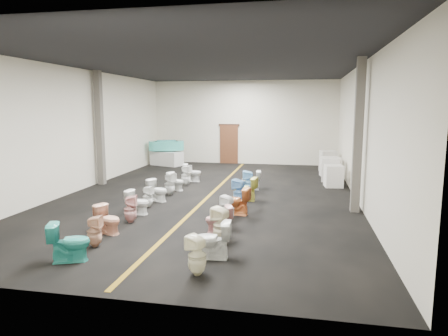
{
  "coord_description": "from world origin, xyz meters",
  "views": [
    {
      "loc": [
        3.16,
        -13.63,
        3.1
      ],
      "look_at": [
        0.28,
        1.0,
        0.81
      ],
      "focal_mm": 32.0,
      "sensor_mm": 36.0,
      "label": 1
    }
  ],
  "objects_px": {
    "toilet_left_0": "(70,242)",
    "toilet_left_7": "(170,184)",
    "toilet_left_5": "(148,197)",
    "appliance_crate_d": "(328,161)",
    "toilet_left_1": "(94,231)",
    "toilet_right_7": "(245,189)",
    "appliance_crate_b": "(331,170)",
    "toilet_left_3": "(130,209)",
    "toilet_right_8": "(249,182)",
    "toilet_right_5": "(236,201)",
    "toilet_right_2": "(221,225)",
    "toilet_right_9": "(251,180)",
    "toilet_left_8": "(176,181)",
    "display_table": "(167,158)",
    "appliance_crate_c": "(330,167)",
    "toilet_left_9": "(186,175)",
    "appliance_crate_a": "(334,176)",
    "toilet_left_4": "(138,202)",
    "toilet_right_1": "(212,240)",
    "toilet_right_3": "(219,219)",
    "toilet_right_4": "(228,209)",
    "toilet_left_6": "(158,190)",
    "toilet_right_6": "(239,193)",
    "toilet_right_0": "(197,255)",
    "toilet_left_2": "(108,219)",
    "toilet_left_10": "(192,173)",
    "bathtub": "(166,145)"
  },
  "relations": [
    {
      "from": "toilet_left_0",
      "to": "toilet_left_7",
      "type": "distance_m",
      "value": 6.23
    },
    {
      "from": "toilet_left_5",
      "to": "appliance_crate_d",
      "type": "bearing_deg",
      "value": -29.01
    },
    {
      "from": "toilet_left_1",
      "to": "toilet_right_7",
      "type": "height_order",
      "value": "toilet_right_7"
    },
    {
      "from": "appliance_crate_d",
      "to": "appliance_crate_b",
      "type": "bearing_deg",
      "value": -90.0
    },
    {
      "from": "appliance_crate_d",
      "to": "toilet_left_3",
      "type": "distance_m",
      "value": 11.42
    },
    {
      "from": "toilet_left_1",
      "to": "toilet_right_8",
      "type": "relative_size",
      "value": 0.83
    },
    {
      "from": "toilet_left_0",
      "to": "toilet_right_5",
      "type": "height_order",
      "value": "toilet_left_0"
    },
    {
      "from": "toilet_right_2",
      "to": "toilet_right_9",
      "type": "bearing_deg",
      "value": -157.3
    },
    {
      "from": "toilet_left_8",
      "to": "display_table",
      "type": "bearing_deg",
      "value": 41.49
    },
    {
      "from": "appliance_crate_c",
      "to": "toilet_left_9",
      "type": "height_order",
      "value": "appliance_crate_c"
    },
    {
      "from": "toilet_left_1",
      "to": "toilet_right_9",
      "type": "bearing_deg",
      "value": -30.2
    },
    {
      "from": "toilet_right_9",
      "to": "toilet_left_9",
      "type": "bearing_deg",
      "value": -105.31
    },
    {
      "from": "display_table",
      "to": "toilet_right_2",
      "type": "bearing_deg",
      "value": -65.21
    },
    {
      "from": "appliance_crate_a",
      "to": "toilet_left_4",
      "type": "bearing_deg",
      "value": -138.22
    },
    {
      "from": "toilet_right_8",
      "to": "toilet_left_7",
      "type": "bearing_deg",
      "value": -76.52
    },
    {
      "from": "toilet_left_3",
      "to": "toilet_left_7",
      "type": "bearing_deg",
      "value": -15.4
    },
    {
      "from": "toilet_left_7",
      "to": "toilet_right_1",
      "type": "xyz_separation_m",
      "value": [
        2.78,
        -5.52,
        -0.0
      ]
    },
    {
      "from": "toilet_right_3",
      "to": "toilet_left_0",
      "type": "bearing_deg",
      "value": -68.4
    },
    {
      "from": "toilet_left_0",
      "to": "appliance_crate_b",
      "type": "bearing_deg",
      "value": -50.63
    },
    {
      "from": "toilet_right_4",
      "to": "toilet_right_8",
      "type": "distance_m",
      "value": 3.61
    },
    {
      "from": "toilet_right_2",
      "to": "toilet_right_3",
      "type": "distance_m",
      "value": 0.81
    },
    {
      "from": "toilet_left_3",
      "to": "toilet_left_6",
      "type": "height_order",
      "value": "toilet_left_3"
    },
    {
      "from": "display_table",
      "to": "toilet_right_6",
      "type": "height_order",
      "value": "toilet_right_6"
    },
    {
      "from": "appliance_crate_a",
      "to": "appliance_crate_d",
      "type": "relative_size",
      "value": 0.84
    },
    {
      "from": "appliance_crate_b",
      "to": "toilet_right_2",
      "type": "distance_m",
      "value": 8.99
    },
    {
      "from": "toilet_left_5",
      "to": "toilet_right_3",
      "type": "xyz_separation_m",
      "value": [
        2.67,
        -2.01,
        -0.01
      ]
    },
    {
      "from": "toilet_right_0",
      "to": "toilet_right_7",
      "type": "relative_size",
      "value": 0.96
    },
    {
      "from": "toilet_left_9",
      "to": "toilet_right_1",
      "type": "height_order",
      "value": "toilet_left_9"
    },
    {
      "from": "toilet_right_4",
      "to": "toilet_right_5",
      "type": "distance_m",
      "value": 0.82
    },
    {
      "from": "toilet_left_8",
      "to": "toilet_left_4",
      "type": "bearing_deg",
      "value": -161.61
    },
    {
      "from": "toilet_right_6",
      "to": "appliance_crate_b",
      "type": "bearing_deg",
      "value": 162.03
    },
    {
      "from": "appliance_crate_c",
      "to": "toilet_left_2",
      "type": "bearing_deg",
      "value": -121.73
    },
    {
      "from": "toilet_left_0",
      "to": "toilet_left_7",
      "type": "relative_size",
      "value": 1.01
    },
    {
      "from": "appliance_crate_a",
      "to": "toilet_left_1",
      "type": "xyz_separation_m",
      "value": [
        -5.72,
        -8.04,
        -0.07
      ]
    },
    {
      "from": "toilet_left_6",
      "to": "toilet_left_10",
      "type": "xyz_separation_m",
      "value": [
        0.17,
        3.61,
        0.01
      ]
    },
    {
      "from": "appliance_crate_d",
      "to": "toilet_right_3",
      "type": "relative_size",
      "value": 1.5
    },
    {
      "from": "toilet_left_2",
      "to": "appliance_crate_c",
      "type": "bearing_deg",
      "value": -10.35
    },
    {
      "from": "toilet_right_5",
      "to": "toilet_right_8",
      "type": "height_order",
      "value": "toilet_right_8"
    },
    {
      "from": "toilet_left_5",
      "to": "toilet_right_0",
      "type": "height_order",
      "value": "toilet_right_0"
    },
    {
      "from": "toilet_left_10",
      "to": "toilet_right_9",
      "type": "xyz_separation_m",
      "value": [
        2.64,
        -1.2,
        -0.01
      ]
    },
    {
      "from": "toilet_left_1",
      "to": "toilet_left_9",
      "type": "bearing_deg",
      "value": -9.03
    },
    {
      "from": "appliance_crate_c",
      "to": "toilet_right_4",
      "type": "bearing_deg",
      "value": -111.57
    },
    {
      "from": "display_table",
      "to": "appliance_crate_c",
      "type": "xyz_separation_m",
      "value": [
        8.33,
        -1.88,
        0.07
      ]
    },
    {
      "from": "bathtub",
      "to": "toilet_left_1",
      "type": "bearing_deg",
      "value": -100.32
    },
    {
      "from": "appliance_crate_d",
      "to": "toilet_left_10",
      "type": "xyz_separation_m",
      "value": [
        -5.72,
        -3.75,
        -0.13
      ]
    },
    {
      "from": "toilet_left_4",
      "to": "toilet_right_9",
      "type": "relative_size",
      "value": 0.96
    },
    {
      "from": "toilet_right_1",
      "to": "toilet_right_3",
      "type": "relative_size",
      "value": 1.17
    },
    {
      "from": "toilet_left_6",
      "to": "toilet_right_4",
      "type": "relative_size",
      "value": 0.98
    },
    {
      "from": "appliance_crate_b",
      "to": "toilet_left_1",
      "type": "bearing_deg",
      "value": -121.75
    },
    {
      "from": "toilet_left_1",
      "to": "toilet_left_6",
      "type": "xyz_separation_m",
      "value": [
        -0.17,
        4.43,
        0.01
      ]
    }
  ]
}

